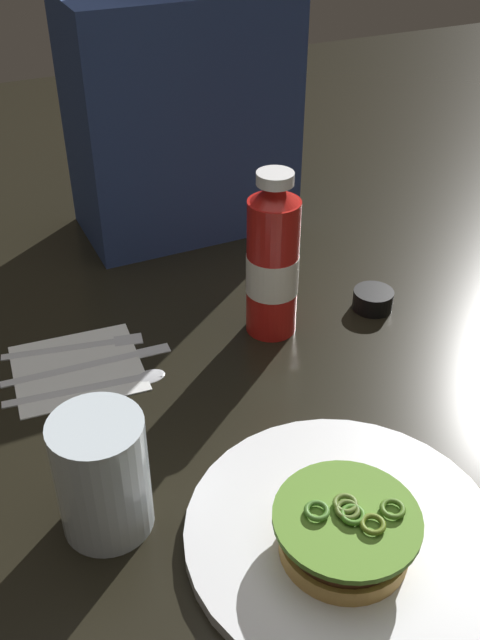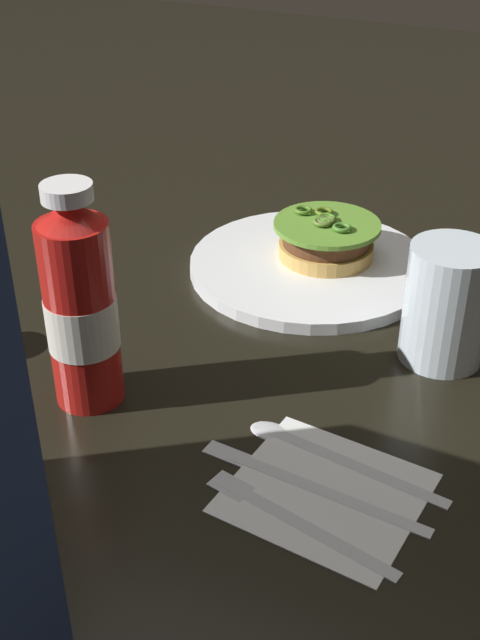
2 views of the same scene
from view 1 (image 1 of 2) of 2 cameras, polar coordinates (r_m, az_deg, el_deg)
ground_plane at (r=0.79m, az=9.15°, el=-10.61°), size 3.00×3.00×0.00m
dinner_plate at (r=0.71m, az=8.14°, el=-16.42°), size 0.30×0.30×0.01m
burger_sandwich at (r=0.67m, az=8.34°, el=-16.29°), size 0.13×0.13×0.05m
ketchup_bottle at (r=0.91m, az=2.60°, el=4.59°), size 0.07×0.07×0.22m
water_glass at (r=0.69m, az=-10.84°, el=-11.98°), size 0.09×0.09×0.13m
condiment_cup at (r=1.01m, az=10.48°, el=1.60°), size 0.06×0.06×0.03m
napkin at (r=0.91m, az=-12.75°, el=-3.68°), size 0.16×0.16×0.00m
spoon_utensil at (r=0.88m, az=-10.40°, el=-4.83°), size 0.19×0.04×0.00m
butter_knife at (r=0.91m, az=-11.16°, el=-3.17°), size 0.21×0.03×0.00m
fork_utensil at (r=0.95m, az=-12.11°, el=-1.83°), size 0.18×0.05×0.00m
diner_person at (r=1.14m, az=-4.80°, el=17.92°), size 0.33×0.18×0.53m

